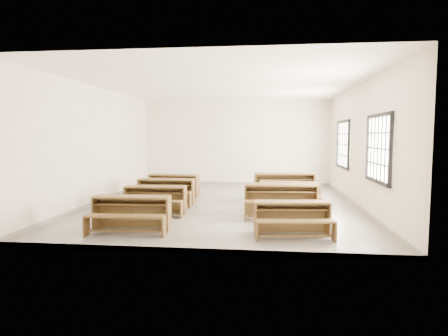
# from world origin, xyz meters

# --- Properties ---
(room) EXTENTS (8.50, 8.50, 3.20)m
(room) POSITION_xyz_m (0.09, 0.00, 2.14)
(room) COLOR gray
(room) RESTS_ON ground
(desk_set_0) EXTENTS (1.55, 0.86, 0.68)m
(desk_set_0) POSITION_xyz_m (-1.52, -2.91, 0.40)
(desk_set_0) COLOR brown
(desk_set_0) RESTS_ON ground
(desk_set_1) EXTENTS (1.49, 0.81, 0.66)m
(desk_set_1) POSITION_xyz_m (-1.52, -1.31, 0.39)
(desk_set_1) COLOR brown
(desk_set_1) RESTS_ON ground
(desk_set_2) EXTENTS (1.55, 0.83, 0.69)m
(desk_set_2) POSITION_xyz_m (-1.59, -0.05, 0.40)
(desk_set_2) COLOR brown
(desk_set_2) RESTS_ON ground
(desk_set_3) EXTENTS (1.58, 0.91, 0.68)m
(desk_set_3) POSITION_xyz_m (-1.68, 1.14, 0.40)
(desk_set_3) COLOR brown
(desk_set_3) RESTS_ON ground
(desk_set_4) EXTENTS (1.48, 0.87, 0.64)m
(desk_set_4) POSITION_xyz_m (1.61, -2.92, 0.37)
(desk_set_4) COLOR brown
(desk_set_4) RESTS_ON ground
(desk_set_5) EXTENTS (1.73, 0.96, 0.76)m
(desk_set_5) POSITION_xyz_m (1.46, -1.32, 0.44)
(desk_set_5) COLOR brown
(desk_set_5) RESTS_ON ground
(desk_set_6) EXTENTS (1.57, 0.87, 0.69)m
(desk_set_6) POSITION_xyz_m (1.73, -0.33, 0.40)
(desk_set_6) COLOR brown
(desk_set_6) RESTS_ON ground
(desk_set_7) EXTENTS (1.80, 1.04, 0.78)m
(desk_set_7) POSITION_xyz_m (1.66, 0.99, 0.45)
(desk_set_7) COLOR brown
(desk_set_7) RESTS_ON ground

